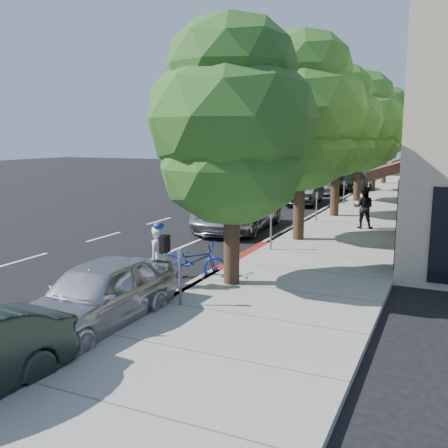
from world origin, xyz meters
The scene contains 18 objects.
ground centered at (0.00, 0.00, 0.00)m, with size 120.00×120.00×0.00m, color black.
sidewalk centered at (2.30, 8.00, 0.07)m, with size 4.60×56.00×0.15m, color gray.
curb centered at (0.00, 8.00, 0.07)m, with size 0.30×56.00×0.15m, color #9E998E.
curb_red_segment centered at (0.00, 1.00, 0.07)m, with size 0.32×4.00×0.15m, color maroon.
street_tree_0 centered at (0.90, -2.00, 4.10)m, with size 4.20×4.20×6.69m.
street_tree_1 centered at (0.90, 4.00, 4.59)m, with size 4.58×4.58×7.44m.
street_tree_2 centered at (0.90, 10.00, 4.43)m, with size 4.09×4.09×7.09m.
street_tree_3 centered at (0.90, 16.00, 4.56)m, with size 4.86×4.86×7.49m.
street_tree_4 centered at (0.90, 22.00, 4.18)m, with size 3.94×3.94×6.71m.
street_tree_5 centered at (0.90, 28.00, 4.83)m, with size 4.13×4.13×7.64m.
cyclist centered at (-0.59, -3.00, 0.83)m, with size 0.60×0.40×1.65m, color silver.
bicycle centered at (-0.40, -1.64, 0.51)m, with size 0.68×1.96×1.03m, color #162F9D.
silver_suv centered at (-2.13, 5.50, 0.76)m, with size 2.52×5.47×1.52m, color #BCBCC1.
dark_sedan centered at (-1.77, 14.50, 0.76)m, with size 1.60×4.59×1.51m, color black.
white_pickup centered at (-2.08, 21.00, 0.85)m, with size 2.39×5.88×1.71m, color silver.
dark_suv_far centered at (-0.50, 21.64, 0.76)m, with size 1.79×4.44×1.51m, color black.
near_car_a centered at (-0.50, -5.50, 0.69)m, with size 1.63×4.05×1.38m, color #BBBBC0.
pedestrian centered at (2.67, 7.18, 0.99)m, with size 0.82×0.64×1.68m, color black.
Camera 1 is at (5.77, -13.15, 3.81)m, focal length 40.00 mm.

